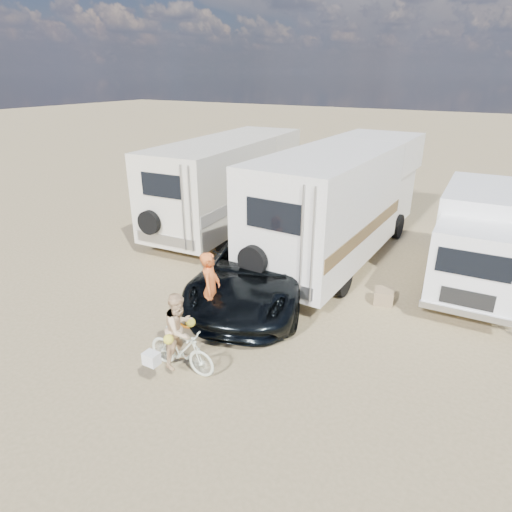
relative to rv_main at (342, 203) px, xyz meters
The scene contains 11 objects.
ground 6.98m from the rv_main, 86.81° to the right, with size 140.00×140.00×0.00m, color #9C865D.
rv_main is the anchor object (origin of this frame).
rv_left 4.81m from the rv_main, behind, with size 2.57×7.96×3.34m, color white, non-canonical shape.
box_truck 4.08m from the rv_main, ahead, with size 2.09×5.28×2.69m, color white, non-canonical shape.
dark_suv 4.04m from the rv_main, 103.02° to the right, with size 2.67×5.80×1.61m, color black.
bike_man 6.13m from the rv_main, 98.66° to the right, with size 0.63×1.80×0.94m, color #C0620D.
bike_woman 7.56m from the rv_main, 94.40° to the right, with size 0.44×1.56×0.94m, color silver.
rider_man 6.05m from the rv_main, 98.66° to the right, with size 0.66×0.43×1.80m, color #D35E25.
rider_woman 7.52m from the rv_main, 94.40° to the right, with size 0.75×0.59×1.55m, color #D6AE81.
cooler 4.13m from the rv_main, 102.56° to the right, with size 0.50×0.36×0.40m, color #23517D.
crate 3.74m from the rv_main, 49.41° to the right, with size 0.48×0.48×0.38m, color #7E684A.
Camera 1 is at (4.08, -6.32, 5.62)m, focal length 30.84 mm.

